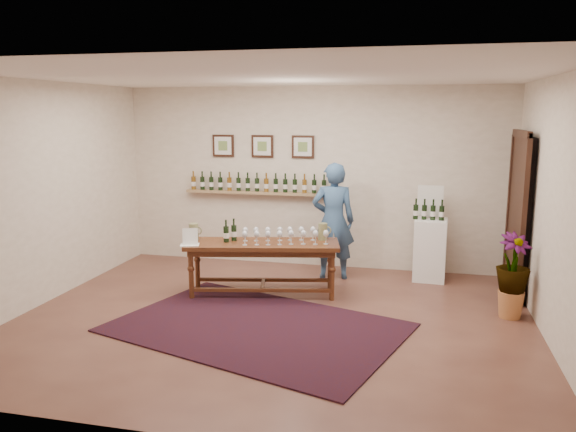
% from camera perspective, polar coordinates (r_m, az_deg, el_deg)
% --- Properties ---
extents(ground, '(6.00, 6.00, 0.00)m').
position_cam_1_polar(ground, '(6.72, -1.57, -10.49)').
color(ground, '#512C24').
rests_on(ground, ground).
extents(room_shell, '(6.00, 6.00, 6.00)m').
position_cam_1_polar(room_shell, '(8.05, 16.58, 0.86)').
color(room_shell, silver).
rests_on(room_shell, ground).
extents(rug, '(3.62, 2.94, 0.02)m').
position_cam_1_polar(rug, '(6.48, -3.19, -11.23)').
color(rug, '#40100B').
rests_on(rug, ground).
extents(tasting_table, '(2.10, 1.04, 0.71)m').
position_cam_1_polar(tasting_table, '(7.45, -2.62, -3.49)').
color(tasting_table, '#3F1E0F').
rests_on(tasting_table, ground).
extents(table_glasses, '(1.45, 0.69, 0.20)m').
position_cam_1_polar(table_glasses, '(7.38, -0.87, -1.98)').
color(table_glasses, silver).
rests_on(table_glasses, tasting_table).
extents(table_bottles, '(0.28, 0.22, 0.27)m').
position_cam_1_polar(table_bottles, '(7.49, -5.91, -1.58)').
color(table_bottles, black).
rests_on(table_bottles, tasting_table).
extents(pitcher_left, '(0.16, 0.16, 0.23)m').
position_cam_1_polar(pitcher_left, '(7.61, -9.56, -1.61)').
color(pitcher_left, olive).
rests_on(pitcher_left, tasting_table).
extents(pitcher_right, '(0.16, 0.16, 0.23)m').
position_cam_1_polar(pitcher_right, '(7.56, 3.55, -1.59)').
color(pitcher_right, olive).
rests_on(pitcher_right, tasting_table).
extents(menu_card, '(0.28, 0.24, 0.22)m').
position_cam_1_polar(menu_card, '(7.38, -9.91, -2.06)').
color(menu_card, silver).
rests_on(menu_card, tasting_table).
extents(display_pedestal, '(0.47, 0.47, 0.89)m').
position_cam_1_polar(display_pedestal, '(8.39, 14.23, -3.34)').
color(display_pedestal, white).
rests_on(display_pedestal, ground).
extents(pedestal_bottles, '(0.28, 0.09, 0.28)m').
position_cam_1_polar(pedestal_bottles, '(8.24, 14.10, 0.57)').
color(pedestal_bottles, black).
rests_on(pedestal_bottles, display_pedestal).
extents(info_sign, '(0.36, 0.04, 0.50)m').
position_cam_1_polar(info_sign, '(8.36, 14.25, 1.49)').
color(info_sign, silver).
rests_on(info_sign, display_pedestal).
extents(potted_plant, '(0.64, 0.64, 0.88)m').
position_cam_1_polar(potted_plant, '(7.14, 21.84, -5.65)').
color(potted_plant, '#B56F3C').
rests_on(potted_plant, ground).
extents(person, '(0.68, 0.51, 1.70)m').
position_cam_1_polar(person, '(8.17, 4.62, -0.51)').
color(person, '#34547B').
rests_on(person, ground).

